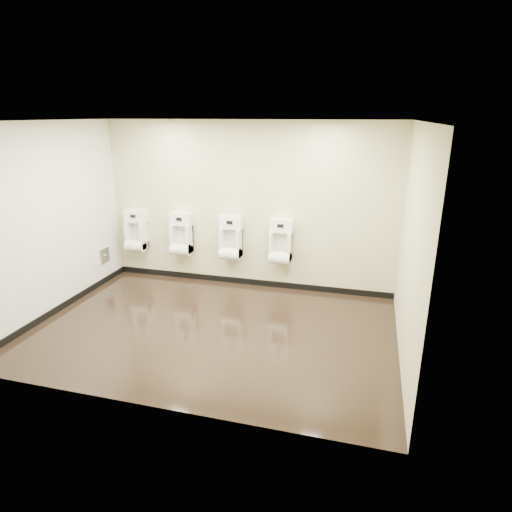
{
  "coord_description": "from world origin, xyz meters",
  "views": [
    {
      "loc": [
        1.99,
        -5.05,
        2.88
      ],
      "look_at": [
        0.48,
        0.55,
        0.95
      ],
      "focal_mm": 30.0,
      "sensor_mm": 36.0,
      "label": 1
    }
  ],
  "objects": [
    {
      "name": "left_wall",
      "position": [
        -2.5,
        0.0,
        1.4
      ],
      "size": [
        0.02,
        3.5,
        2.8
      ],
      "primitive_type": "cube",
      "color": "#BFBB92",
      "rests_on": "ground"
    },
    {
      "name": "ceiling",
      "position": [
        0.0,
        0.0,
        2.8
      ],
      "size": [
        5.0,
        3.5,
        0.0
      ],
      "primitive_type": "cube",
      "color": "silver"
    },
    {
      "name": "ground",
      "position": [
        0.0,
        0.0,
        0.0
      ],
      "size": [
        5.0,
        3.5,
        0.0
      ],
      "primitive_type": "cube",
      "color": "black",
      "rests_on": "ground"
    },
    {
      "name": "urinal_1",
      "position": [
        -1.18,
        1.62,
        0.82
      ],
      "size": [
        0.4,
        0.3,
        0.74
      ],
      "color": "white",
      "rests_on": "back_wall"
    },
    {
      "name": "access_panel",
      "position": [
        -2.48,
        1.2,
        0.5
      ],
      "size": [
        0.04,
        0.25,
        0.25
      ],
      "color": "#9E9EA3",
      "rests_on": "left_wall"
    },
    {
      "name": "urinal_3",
      "position": [
        0.62,
        1.62,
        0.82
      ],
      "size": [
        0.4,
        0.3,
        0.74
      ],
      "color": "white",
      "rests_on": "back_wall"
    },
    {
      "name": "tile_overlay_left",
      "position": [
        -2.5,
        0.0,
        1.4
      ],
      "size": [
        0.01,
        3.5,
        2.8
      ],
      "primitive_type": "cube",
      "color": "silver",
      "rests_on": "ground"
    },
    {
      "name": "skirting_back",
      "position": [
        0.0,
        1.74,
        0.05
      ],
      "size": [
        5.0,
        0.02,
        0.1
      ],
      "primitive_type": "cube",
      "color": "black",
      "rests_on": "ground"
    },
    {
      "name": "skirting_left",
      "position": [
        -2.49,
        0.0,
        0.05
      ],
      "size": [
        0.02,
        3.5,
        0.1
      ],
      "primitive_type": "cube",
      "color": "black",
      "rests_on": "ground"
    },
    {
      "name": "back_wall",
      "position": [
        0.0,
        1.75,
        1.4
      ],
      "size": [
        5.0,
        0.02,
        2.8
      ],
      "primitive_type": "cube",
      "color": "#BFBB92",
      "rests_on": "ground"
    },
    {
      "name": "right_wall",
      "position": [
        2.5,
        0.0,
        1.4
      ],
      "size": [
        0.02,
        3.5,
        2.8
      ],
      "primitive_type": "cube",
      "color": "#BFBB92",
      "rests_on": "ground"
    },
    {
      "name": "front_wall",
      "position": [
        0.0,
        -1.75,
        1.4
      ],
      "size": [
        5.0,
        0.02,
        2.8
      ],
      "primitive_type": "cube",
      "color": "#BFBB92",
      "rests_on": "ground"
    },
    {
      "name": "urinal_2",
      "position": [
        -0.25,
        1.62,
        0.82
      ],
      "size": [
        0.4,
        0.3,
        0.74
      ],
      "color": "white",
      "rests_on": "back_wall"
    },
    {
      "name": "urinal_0",
      "position": [
        -2.07,
        1.62,
        0.82
      ],
      "size": [
        0.4,
        0.3,
        0.74
      ],
      "color": "white",
      "rests_on": "back_wall"
    }
  ]
}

